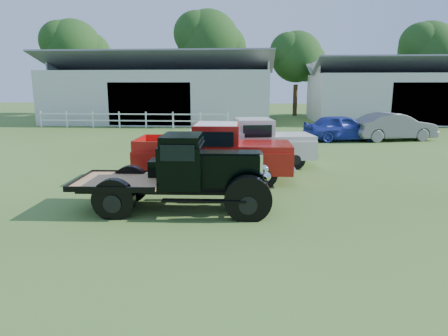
# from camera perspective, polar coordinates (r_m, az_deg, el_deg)

# --- Properties ---
(ground) EXTENTS (120.00, 120.00, 0.00)m
(ground) POSITION_cam_1_polar(r_m,az_deg,el_deg) (9.34, -1.82, -7.82)
(ground) COLOR #486323
(shed_left) EXTENTS (18.80, 10.20, 5.60)m
(shed_left) POSITION_cam_1_polar(r_m,az_deg,el_deg) (35.64, -8.62, 11.16)
(shed_left) COLOR #ACAFA2
(shed_left) RESTS_ON ground
(shed_right) EXTENTS (16.80, 9.20, 5.20)m
(shed_right) POSITION_cam_1_polar(r_m,az_deg,el_deg) (38.04, 24.90, 9.95)
(shed_right) COLOR #ACAFA2
(shed_right) RESTS_ON ground
(fence_rail) EXTENTS (14.20, 0.16, 1.20)m
(fence_rail) POSITION_cam_1_polar(r_m,az_deg,el_deg) (30.21, -12.91, 6.72)
(fence_rail) COLOR white
(fence_rail) RESTS_ON ground
(tree_a) EXTENTS (6.30, 6.30, 10.50)m
(tree_a) POSITION_cam_1_polar(r_m,az_deg,el_deg) (45.90, -20.56, 13.75)
(tree_a) COLOR #0D370E
(tree_a) RESTS_ON ground
(tree_b) EXTENTS (6.90, 6.90, 11.50)m
(tree_b) POSITION_cam_1_polar(r_m,az_deg,el_deg) (43.11, -2.24, 15.30)
(tree_b) COLOR #0D370E
(tree_b) RESTS_ON ground
(tree_c) EXTENTS (5.40, 5.40, 9.00)m
(tree_c) POSITION_cam_1_polar(r_m,az_deg,el_deg) (41.95, 10.26, 13.51)
(tree_c) COLOR #0D370E
(tree_c) RESTS_ON ground
(tree_d) EXTENTS (6.00, 6.00, 10.00)m
(tree_d) POSITION_cam_1_polar(r_m,az_deg,el_deg) (46.04, 26.91, 12.91)
(tree_d) COLOR #0D370E
(tree_d) RESTS_ON ground
(vintage_flatbed) EXTENTS (4.94, 2.12, 1.93)m
(vintage_flatbed) POSITION_cam_1_polar(r_m,az_deg,el_deg) (10.11, -6.47, -0.65)
(vintage_flatbed) COLOR black
(vintage_flatbed) RESTS_ON ground
(red_pickup) EXTENTS (5.32, 2.20, 1.92)m
(red_pickup) POSITION_cam_1_polar(r_m,az_deg,el_deg) (13.17, -1.49, 2.31)
(red_pickup) COLOR #B21712
(red_pickup) RESTS_ON ground
(white_pickup) EXTENTS (5.20, 2.72, 1.82)m
(white_pickup) POSITION_cam_1_polar(r_m,az_deg,el_deg) (15.58, 3.89, 3.58)
(white_pickup) COLOR beige
(white_pickup) RESTS_ON ground
(misc_car_blue) EXTENTS (4.61, 2.64, 1.48)m
(misc_car_blue) POSITION_cam_1_polar(r_m,az_deg,el_deg) (23.70, 16.55, 5.54)
(misc_car_blue) COLOR #25359E
(misc_car_blue) RESTS_ON ground
(misc_car_grey) EXTENTS (5.01, 2.84, 1.56)m
(misc_car_grey) POSITION_cam_1_polar(r_m,az_deg,el_deg) (24.83, 23.03, 5.45)
(misc_car_grey) COLOR slate
(misc_car_grey) RESTS_ON ground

